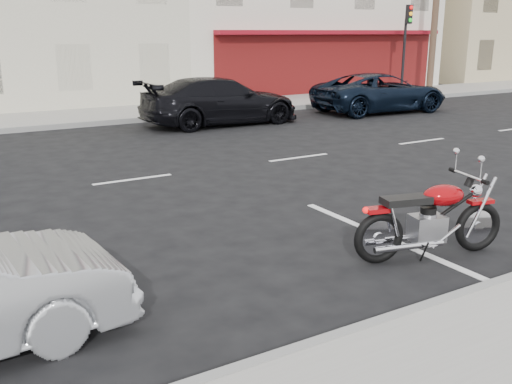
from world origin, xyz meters
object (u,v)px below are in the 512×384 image
motorcycle (481,216)px  car_far (220,101)px  fire_hydrant (375,86)px  suv_far (380,93)px  traffic_light (406,38)px

motorcycle → car_far: bearing=94.0°
fire_hydrant → car_far: car_far is taller
suv_far → traffic_light: bearing=-49.2°
fire_hydrant → traffic_light: bearing=-6.4°
traffic_light → motorcycle: 19.35m
fire_hydrant → motorcycle: (-11.30, -14.52, -0.04)m
suv_far → car_far: 6.31m
fire_hydrant → car_far: bearing=-161.1°
suv_far → car_far: size_ratio=0.99×
fire_hydrant → car_far: 9.82m
fire_hydrant → suv_far: 4.66m
traffic_light → motorcycle: size_ratio=1.82×
fire_hydrant → car_far: size_ratio=0.14×
fire_hydrant → suv_far: size_ratio=0.14×
motorcycle → car_far: car_far is taller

